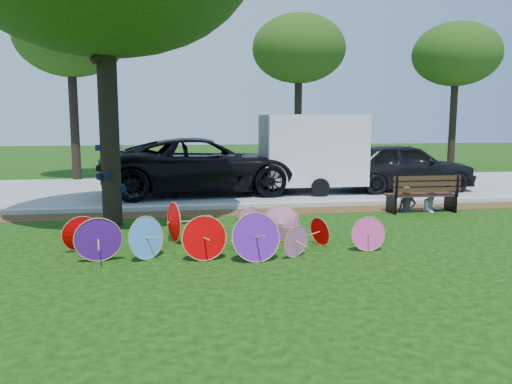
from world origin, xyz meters
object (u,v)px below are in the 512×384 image
dark_pickup (402,167)px  person_left (408,187)px  parasol_pile (217,232)px  person_right (432,189)px  black_van (204,166)px  cargo_trailer (312,150)px  park_bench (421,194)px

dark_pickup → person_left: dark_pickup is taller
parasol_pile → person_right: 6.94m
person_left → person_right: 0.70m
black_van → cargo_trailer: bearing=-98.3°
black_van → parasol_pile: bearing=173.7°
parasol_pile → dark_pickup: bearing=46.2°
black_van → park_bench: bearing=-132.9°
dark_pickup → cargo_trailer: cargo_trailer is taller
cargo_trailer → person_right: size_ratio=2.79×
park_bench → person_left: 0.39m
parasol_pile → park_bench: bearing=30.2°
person_left → park_bench: bearing=-2.6°
cargo_trailer → person_left: size_ratio=2.49×
parasol_pile → cargo_trailer: 8.41m
dark_pickup → park_bench: 4.26m
black_van → person_left: (5.20, -4.25, -0.27)m
cargo_trailer → person_left: cargo_trailer is taller
cargo_trailer → person_right: 4.70m
person_left → person_right: (0.70, 0.00, -0.07)m
parasol_pile → park_bench: size_ratio=3.14×
cargo_trailer → person_left: (1.53, -4.04, -0.80)m
parasol_pile → black_van: size_ratio=0.88×
person_left → cargo_trailer: bearing=116.3°
black_van → dark_pickup: (6.90, -0.27, -0.09)m
parasol_pile → person_left: (5.36, 3.37, 0.29)m
person_right → parasol_pile: bearing=-160.2°
black_van → park_bench: black_van is taller
black_van → park_bench: size_ratio=3.55×
dark_pickup → park_bench: (-1.35, -4.03, -0.35)m
dark_pickup → person_right: bearing=164.7°
park_bench → person_right: 0.37m
park_bench → person_right: size_ratio=1.59×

